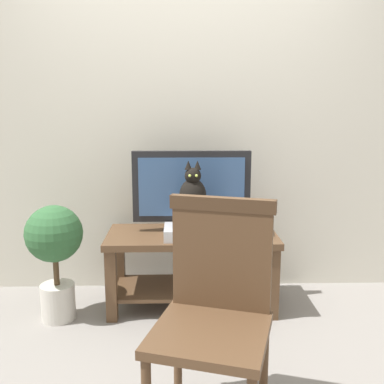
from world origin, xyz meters
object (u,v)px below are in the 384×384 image
(potted_plant, at_px, (55,248))
(book_stack, at_px, (250,224))
(tv_stand, at_px, (192,256))
(wooden_chair, at_px, (215,301))
(tv, at_px, (192,190))
(media_box, at_px, (193,232))
(cat, at_px, (193,203))

(potted_plant, bearing_deg, book_stack, 7.62)
(tv_stand, xyz_separation_m, wooden_chair, (0.07, -1.15, 0.21))
(tv, relative_size, media_box, 2.15)
(wooden_chair, bearing_deg, tv_stand, 93.42)
(tv, xyz_separation_m, cat, (0.00, -0.18, -0.05))
(cat, relative_size, book_stack, 1.77)
(tv_stand, relative_size, cat, 2.60)
(book_stack, bearing_deg, media_box, -166.18)
(cat, xyz_separation_m, potted_plant, (-0.88, -0.06, -0.28))
(tv_stand, relative_size, book_stack, 4.61)
(media_box, relative_size, potted_plant, 0.49)
(media_box, xyz_separation_m, wooden_chair, (0.07, -1.05, 0.01))
(tv_stand, bearing_deg, media_box, -88.53)
(media_box, relative_size, cat, 0.84)
(book_stack, bearing_deg, tv, 170.42)
(tv, distance_m, potted_plant, 0.97)
(media_box, bearing_deg, tv, 90.89)
(media_box, xyz_separation_m, potted_plant, (-0.88, -0.07, -0.07))
(tv_stand, bearing_deg, wooden_chair, -86.58)
(cat, height_order, wooden_chair, cat)
(tv_stand, relative_size, wooden_chair, 1.15)
(wooden_chair, relative_size, book_stack, 3.99)
(wooden_chair, xyz_separation_m, potted_plant, (-0.95, 0.97, -0.08))
(tv_stand, distance_m, tv, 0.45)
(wooden_chair, relative_size, potted_plant, 1.30)
(media_box, height_order, cat, cat)
(potted_plant, bearing_deg, tv, 15.09)
(book_stack, xyz_separation_m, potted_plant, (-1.27, -0.17, -0.10))
(tv_stand, xyz_separation_m, potted_plant, (-0.88, -0.17, 0.13))
(wooden_chair, xyz_separation_m, book_stack, (0.33, 1.14, 0.02))
(book_stack, bearing_deg, potted_plant, -172.38)
(media_box, bearing_deg, cat, -85.74)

